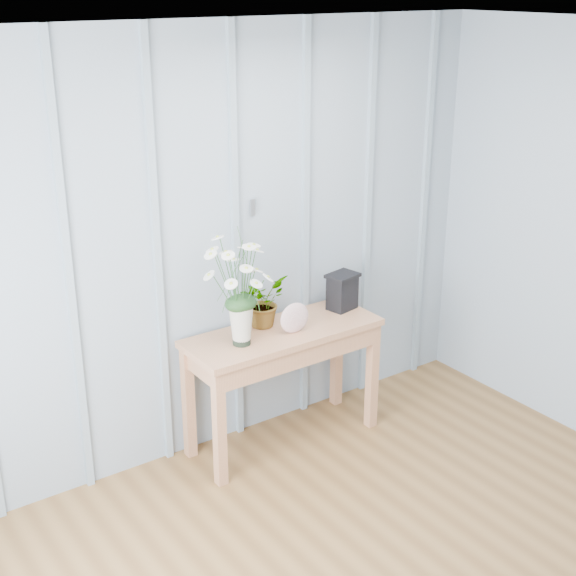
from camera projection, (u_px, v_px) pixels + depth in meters
room_shell at (349, 164)px, 3.23m from camera, size 4.00×4.50×2.50m
sideboard at (283, 347)px, 4.77m from camera, size 1.20×0.45×0.75m
daisy_vase at (240, 277)px, 4.40m from camera, size 0.46×0.35×0.65m
spider_plant at (263, 301)px, 4.74m from camera, size 0.34×0.32×0.31m
felt_disc_vessel at (295, 318)px, 4.66m from camera, size 0.19×0.07×0.19m
carved_box at (342, 291)px, 4.99m from camera, size 0.21×0.18×0.23m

